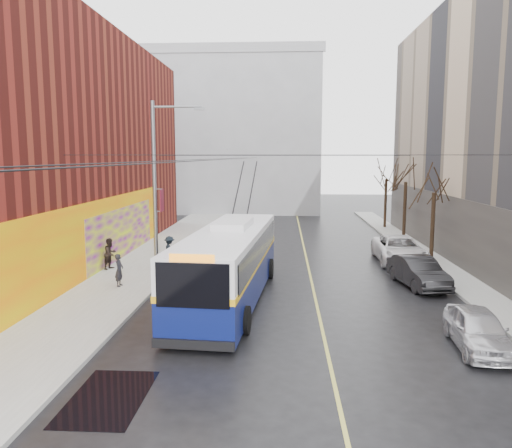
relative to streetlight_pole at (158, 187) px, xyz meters
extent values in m
plane|color=black|center=(6.14, -10.00, -4.85)|extent=(140.00, 140.00, 0.00)
cube|color=gray|center=(-1.86, 2.00, -4.77)|extent=(4.00, 60.00, 0.15)
cube|color=gray|center=(15.14, 2.00, -4.77)|extent=(2.00, 60.00, 0.15)
cube|color=#BFB74C|center=(7.64, 4.00, -4.84)|extent=(0.12, 50.00, 0.01)
cube|color=maroon|center=(-9.86, 4.00, 2.15)|extent=(12.00, 36.00, 14.00)
cube|color=#EBBD05|center=(-3.82, 0.00, -2.85)|extent=(0.08, 28.00, 4.00)
cube|color=#740492|center=(-3.78, 6.00, -3.25)|extent=(0.06, 12.00, 3.20)
cube|color=#4C4742|center=(16.11, 4.00, -2.85)|extent=(0.06, 36.00, 4.00)
cube|color=gray|center=(0.14, 35.00, 4.15)|extent=(20.00, 12.00, 18.00)
cube|color=gray|center=(0.14, 29.10, 12.65)|extent=(20.50, 0.40, 1.00)
cylinder|color=slate|center=(-0.16, 0.00, -0.35)|extent=(0.20, 0.20, 9.00)
cube|color=#570C1C|center=(0.19, 0.00, -0.65)|extent=(0.04, 0.60, 1.10)
cylinder|color=slate|center=(1.04, 0.00, 3.85)|extent=(2.40, 0.10, 0.10)
cube|color=slate|center=(2.14, 0.00, 3.75)|extent=(0.50, 0.22, 0.12)
cylinder|color=black|center=(2.34, 5.00, 1.35)|extent=(0.02, 60.00, 0.02)
cylinder|color=black|center=(3.34, 5.00, 1.35)|extent=(0.02, 60.00, 0.02)
cylinder|color=black|center=(6.14, -4.00, 1.55)|extent=(18.00, 0.02, 0.02)
cylinder|color=black|center=(6.14, 12.00, 1.55)|extent=(18.00, 0.02, 0.02)
cylinder|color=black|center=(15.14, 6.00, -2.75)|extent=(0.24, 0.24, 4.20)
cylinder|color=black|center=(15.14, 13.00, -2.61)|extent=(0.24, 0.24, 4.48)
cylinder|color=black|center=(15.14, 20.00, -2.66)|extent=(0.24, 0.24, 4.37)
cube|color=black|center=(1.57, -11.95, -4.84)|extent=(1.95, 3.31, 0.01)
ellipsoid|color=slate|center=(4.52, -1.96, 2.86)|extent=(0.44, 0.20, 0.12)
ellipsoid|color=slate|center=(5.87, -0.89, 2.13)|extent=(0.44, 0.20, 0.12)
ellipsoid|color=slate|center=(3.43, 0.13, 1.82)|extent=(0.44, 0.20, 0.12)
cube|color=#0A134F|center=(3.81, -2.75, -3.86)|extent=(3.68, 12.70, 1.57)
cube|color=silver|center=(3.81, -2.75, -2.39)|extent=(3.68, 12.70, 1.36)
cube|color=gold|center=(3.81, -2.75, -3.07)|extent=(3.73, 12.74, 0.23)
cube|color=black|center=(3.32, -9.00, -2.55)|extent=(2.40, 0.23, 1.46)
cube|color=black|center=(4.30, 3.50, -2.55)|extent=(2.40, 0.23, 1.25)
cube|color=black|center=(2.44, -2.64, -2.50)|extent=(0.94, 11.45, 1.04)
cube|color=black|center=(5.18, -2.86, -2.50)|extent=(0.94, 11.45, 1.04)
cube|color=silver|center=(3.89, -1.71, -1.56)|extent=(1.70, 3.24, 0.31)
cube|color=black|center=(3.32, -9.04, -4.48)|extent=(2.71, 0.34, 0.31)
cylinder|color=black|center=(2.13, -6.80, -4.33)|extent=(0.39, 1.06, 1.04)
cylinder|color=black|center=(4.83, -7.02, -4.33)|extent=(0.39, 1.06, 1.04)
cylinder|color=black|center=(2.78, 1.52, -4.33)|extent=(0.39, 1.06, 1.04)
cylinder|color=black|center=(5.49, 1.31, -4.33)|extent=(0.39, 1.06, 1.04)
cylinder|color=black|center=(3.81, 1.96, -0.05)|extent=(0.35, 3.62, 2.56)
cylinder|color=black|center=(4.54, 1.90, -0.05)|extent=(0.35, 3.62, 2.56)
imported|color=silver|center=(12.63, -7.96, -4.17)|extent=(1.86, 4.06, 1.35)
imported|color=black|center=(12.79, 0.08, -4.11)|extent=(2.29, 4.66, 1.47)
imported|color=white|center=(13.14, 5.66, -4.05)|extent=(2.73, 5.76, 1.59)
imported|color=#AFAFB4|center=(3.44, 8.59, -4.17)|extent=(1.90, 4.10, 1.36)
imported|color=black|center=(-1.67, -1.22, -3.91)|extent=(0.38, 0.58, 1.57)
imported|color=black|center=(-3.36, 2.39, -3.84)|extent=(0.90, 1.01, 1.72)
imported|color=black|center=(-0.36, 3.75, -3.88)|extent=(0.92, 1.20, 1.64)
camera|label=1|loc=(6.17, -24.19, 1.50)|focal=35.00mm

